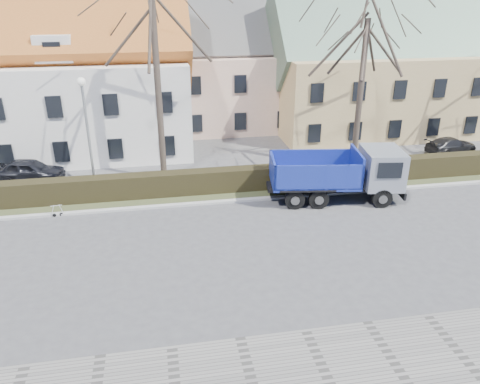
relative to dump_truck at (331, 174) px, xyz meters
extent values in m
plane|color=#49494B|center=(-6.77, -4.00, -1.45)|extent=(120.00, 120.00, 0.00)
cube|color=#ABAAA8|center=(-6.77, 0.60, -1.39)|extent=(80.00, 0.30, 0.12)
cube|color=#3C4326|center=(-6.77, 2.20, -1.40)|extent=(80.00, 3.00, 0.10)
cube|color=black|center=(-6.77, 2.00, -0.80)|extent=(60.00, 0.90, 1.30)
imported|color=black|center=(-16.58, 5.69, -0.78)|extent=(4.16, 2.29, 1.34)
imported|color=black|center=(10.97, 5.86, -0.90)|extent=(4.04, 2.29, 1.10)
camera|label=1|loc=(-8.93, -21.93, 9.18)|focal=35.00mm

